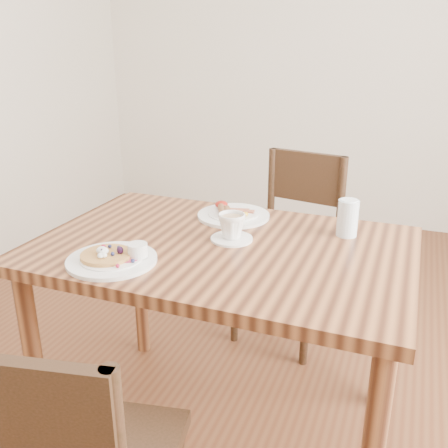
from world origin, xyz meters
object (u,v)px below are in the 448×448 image
chair_far (293,238)px  pancake_plate (113,258)px  teacup_saucer (232,228)px  water_glass (348,218)px  dining_table (224,271)px  breakfast_plate (232,214)px

chair_far → pancake_plate: (-0.31, -1.01, 0.27)m
teacup_saucer → water_glass: bearing=27.3°
dining_table → pancake_plate: bearing=-136.0°
pancake_plate → dining_table: bearing=44.0°
breakfast_plate → teacup_saucer: (0.08, -0.22, 0.03)m
chair_far → pancake_plate: size_ratio=3.26×
chair_far → water_glass: 0.70m
dining_table → teacup_saucer: teacup_saucer is taller
breakfast_plate → chair_far: bearing=76.8°
dining_table → teacup_saucer: size_ratio=8.57×
breakfast_plate → water_glass: bearing=-4.7°
teacup_saucer → water_glass: size_ratio=1.12×
dining_table → pancake_plate: 0.38m
chair_far → breakfast_plate: chair_far is taller
water_glass → dining_table: bearing=-148.1°
pancake_plate → breakfast_plate: bearing=69.4°
dining_table → pancake_plate: pancake_plate is taller
dining_table → teacup_saucer: bearing=76.7°
chair_far → teacup_saucer: (-0.04, -0.72, 0.30)m
breakfast_plate → teacup_saucer: 0.23m
teacup_saucer → breakfast_plate: bearing=109.8°
chair_far → breakfast_plate: bearing=86.8°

